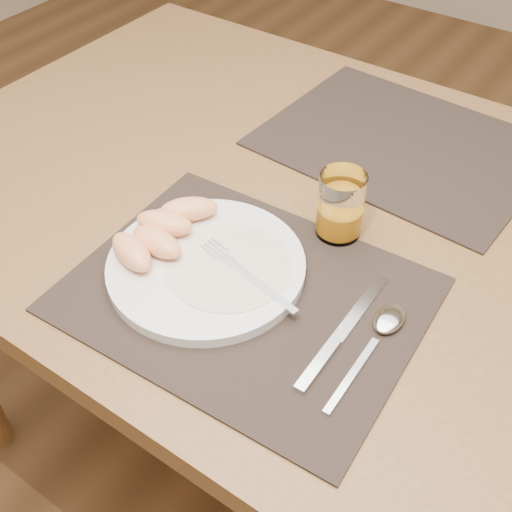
% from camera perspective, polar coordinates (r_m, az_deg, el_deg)
% --- Properties ---
extents(ground, '(5.00, 5.00, 0.00)m').
position_cam_1_polar(ground, '(1.57, 4.12, -17.25)').
color(ground, brown).
rests_on(ground, ground).
extents(table, '(1.40, 0.90, 0.75)m').
position_cam_1_polar(table, '(1.04, 5.94, 0.80)').
color(table, brown).
rests_on(table, ground).
extents(placemat_near, '(0.46, 0.37, 0.00)m').
position_cam_1_polar(placemat_near, '(0.85, -0.94, -3.43)').
color(placemat_near, black).
rests_on(placemat_near, table).
extents(placemat_far, '(0.47, 0.38, 0.00)m').
position_cam_1_polar(placemat_far, '(1.14, 12.83, 9.71)').
color(placemat_far, black).
rests_on(placemat_far, table).
extents(plate, '(0.27, 0.27, 0.02)m').
position_cam_1_polar(plate, '(0.87, -4.44, -0.88)').
color(plate, white).
rests_on(plate, placemat_near).
extents(plate_dressing, '(0.17, 0.17, 0.00)m').
position_cam_1_polar(plate_dressing, '(0.86, -2.49, -0.88)').
color(plate_dressing, white).
rests_on(plate_dressing, plate).
extents(fork, '(0.17, 0.05, 0.00)m').
position_cam_1_polar(fork, '(0.85, -1.36, -1.23)').
color(fork, silver).
rests_on(fork, plate).
extents(knife, '(0.02, 0.22, 0.01)m').
position_cam_1_polar(knife, '(0.80, 7.19, -7.36)').
color(knife, silver).
rests_on(knife, placemat_near).
extents(spoon, '(0.04, 0.19, 0.01)m').
position_cam_1_polar(spoon, '(0.82, 11.32, -6.15)').
color(spoon, silver).
rests_on(spoon, placemat_near).
extents(juice_glass, '(0.07, 0.07, 0.10)m').
position_cam_1_polar(juice_glass, '(0.91, 7.51, 4.24)').
color(juice_glass, white).
rests_on(juice_glass, placemat_near).
extents(grapefruit_wedges, '(0.11, 0.19, 0.03)m').
position_cam_1_polar(grapefruit_wedges, '(0.90, -8.44, 2.21)').
color(grapefruit_wedges, '#FFA568').
rests_on(grapefruit_wedges, plate).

